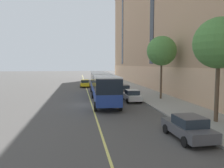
% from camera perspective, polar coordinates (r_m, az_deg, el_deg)
% --- Properties ---
extents(ground_plane, '(260.00, 260.00, 0.00)m').
position_cam_1_polar(ground_plane, '(26.46, -4.72, -5.37)').
color(ground_plane, '#4C4947').
extents(sidewalk, '(5.50, 160.00, 0.15)m').
position_cam_1_polar(sidewalk, '(31.29, 11.74, -3.68)').
color(sidewalk, '#9E9B93').
rests_on(sidewalk, ground).
extents(city_bus, '(3.40, 19.45, 3.54)m').
position_cam_1_polar(city_bus, '(30.52, -2.63, -0.04)').
color(city_bus, navy).
rests_on(city_bus, ground).
extents(parked_car_white_0, '(1.95, 4.42, 1.56)m').
position_cam_1_polar(parked_car_white_0, '(28.48, 5.18, -3.02)').
color(parked_car_white_0, silver).
rests_on(parked_car_white_0, ground).
extents(parked_car_navy_1, '(2.06, 4.77, 1.56)m').
position_cam_1_polar(parked_car_navy_1, '(52.07, -0.92, 0.73)').
color(parked_car_navy_1, navy).
rests_on(parked_car_navy_1, ground).
extents(parked_car_darkgray_2, '(2.14, 4.28, 1.56)m').
position_cam_1_polar(parked_car_darkgray_2, '(15.18, 19.26, -10.63)').
color(parked_car_darkgray_2, '#4C4C51').
rests_on(parked_car_darkgray_2, ground).
extents(parked_car_darkgray_3, '(2.12, 4.51, 1.56)m').
position_cam_1_polar(parked_car_darkgray_3, '(34.82, 2.99, -1.50)').
color(parked_car_darkgray_3, '#4C4C51').
rests_on(parked_car_darkgray_3, ground).
extents(parked_car_red_5, '(1.99, 4.71, 1.56)m').
position_cam_1_polar(parked_car_red_5, '(43.47, 0.50, -0.15)').
color(parked_car_red_5, '#B21E19').
rests_on(parked_car_red_5, ground).
extents(taxi_cab, '(2.13, 4.80, 1.56)m').
position_cam_1_polar(taxi_cab, '(46.84, -7.07, 0.19)').
color(taxi_cab, yellow).
rests_on(taxi_cab, ground).
extents(street_tree_near_corner, '(4.08, 4.08, 8.41)m').
position_cam_1_polar(street_tree_near_corner, '(19.63, 26.18, 9.49)').
color(street_tree_near_corner, brown).
rests_on(street_tree_near_corner, sidewalk).
extents(street_tree_mid_block, '(3.98, 3.98, 8.47)m').
position_cam_1_polar(street_tree_mid_block, '(30.48, 12.84, 8.39)').
color(street_tree_mid_block, brown).
rests_on(street_tree_mid_block, sidewalk).
extents(lane_centerline, '(0.16, 140.00, 0.01)m').
position_cam_1_polar(lane_centerline, '(29.39, -5.66, -4.30)').
color(lane_centerline, '#E0D66B').
rests_on(lane_centerline, ground).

